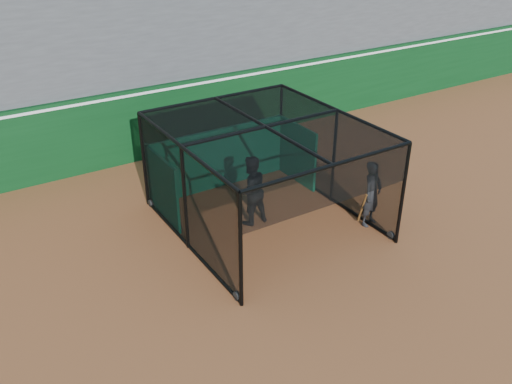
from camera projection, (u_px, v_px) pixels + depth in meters
ground at (287, 283)px, 12.67m from camera, size 120.00×120.00×0.00m
outfield_wall at (145, 121)px, 18.41m from camera, size 50.00×0.50×2.50m
grandstand at (97, 8)px, 19.72m from camera, size 50.00×7.85×8.95m
batting_cage at (265, 176)px, 14.44m from camera, size 4.80×5.48×2.83m
batter at (251, 190)px, 14.63m from camera, size 0.97×0.75×1.98m
on_deck_player at (372, 194)px, 14.58m from camera, size 0.78×0.62×1.87m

